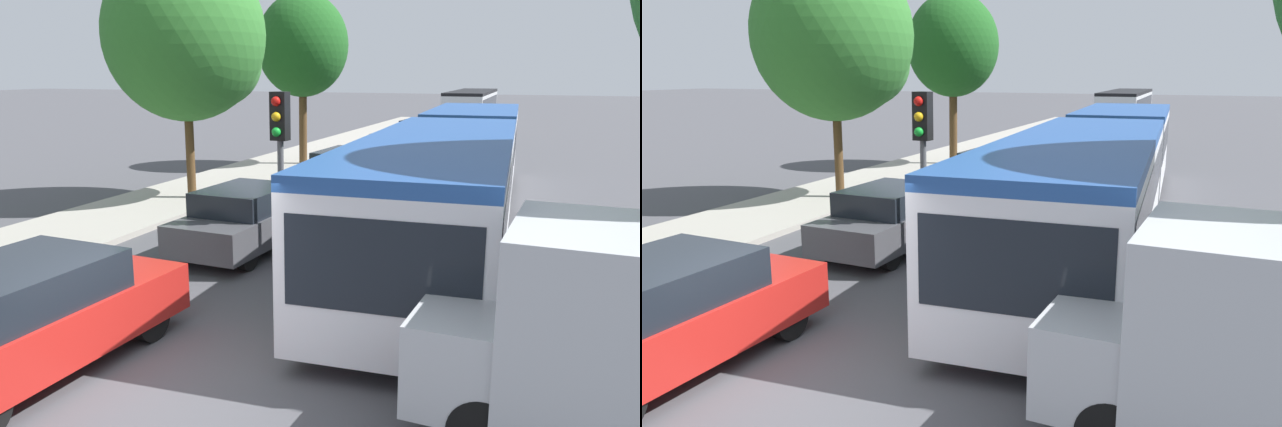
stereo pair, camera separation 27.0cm
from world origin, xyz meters
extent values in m
plane|color=#47474C|center=(0.00, 0.00, 0.00)|extent=(200.00, 200.00, 0.00)
cube|color=#9E998E|center=(-6.40, 19.54, 0.07)|extent=(3.20, 49.08, 0.14)
cube|color=silver|center=(2.15, 5.89, 1.34)|extent=(3.22, 9.91, 2.11)
cube|color=black|center=(2.15, 5.89, 1.72)|extent=(3.21, 9.52, 0.93)
cube|color=#234C93|center=(2.15, 5.89, 2.49)|extent=(3.22, 9.91, 0.21)
cube|color=silver|center=(1.58, 15.12, 1.34)|extent=(3.03, 6.83, 2.11)
cube|color=black|center=(1.58, 15.12, 1.72)|extent=(3.03, 6.56, 0.93)
cube|color=#234C93|center=(1.58, 15.12, 2.49)|extent=(3.03, 6.83, 0.21)
cylinder|color=black|center=(1.82, 11.28, 1.34)|extent=(2.00, 1.14, 1.94)
cube|color=black|center=(2.45, 1.06, 1.59)|extent=(2.31, 0.24, 1.13)
cylinder|color=black|center=(3.44, 2.84, 0.51)|extent=(0.37, 1.04, 1.03)
cylinder|color=black|center=(1.24, 2.71, 0.51)|extent=(0.37, 1.04, 1.03)
cylinder|color=black|center=(3.06, 9.08, 0.51)|extent=(0.37, 1.04, 1.03)
cylinder|color=black|center=(0.86, 8.94, 0.51)|extent=(0.37, 1.04, 1.03)
cylinder|color=black|center=(2.68, 15.19, 0.51)|extent=(0.37, 1.04, 1.03)
cylinder|color=black|center=(0.48, 15.06, 0.51)|extent=(0.37, 1.04, 1.03)
cube|color=silver|center=(-1.79, 39.08, 1.25)|extent=(2.78, 11.35, 1.96)
cube|color=black|center=(-1.79, 39.08, 1.60)|extent=(2.78, 10.78, 0.82)
cube|color=black|center=(-1.79, 39.08, 2.33)|extent=(2.78, 11.35, 0.20)
cylinder|color=black|center=(-2.94, 42.78, 0.49)|extent=(0.32, 0.99, 0.98)
cylinder|color=black|center=(-0.83, 42.83, 0.49)|extent=(0.32, 0.99, 0.98)
cylinder|color=black|center=(-2.76, 35.67, 0.49)|extent=(0.32, 0.99, 0.98)
cylinder|color=black|center=(-0.66, 35.72, 0.49)|extent=(0.32, 0.99, 0.98)
cube|color=#B21E19|center=(-1.84, 0.03, 0.61)|extent=(2.01, 4.33, 0.69)
cube|color=black|center=(-1.84, -0.07, 1.21)|extent=(1.76, 2.30, 0.53)
cylinder|color=black|center=(-2.52, 1.42, 0.32)|extent=(0.25, 0.66, 0.65)
cylinder|color=black|center=(-1.01, 1.35, 0.32)|extent=(0.25, 0.66, 0.65)
cube|color=#47474C|center=(-1.87, 6.01, 0.57)|extent=(1.87, 4.03, 0.64)
cube|color=black|center=(-1.87, 5.91, 1.13)|extent=(1.64, 2.15, 0.49)
cylinder|color=black|center=(-2.51, 7.31, 0.30)|extent=(0.24, 0.61, 0.60)
cylinder|color=black|center=(-1.10, 7.24, 0.30)|extent=(0.24, 0.61, 0.60)
cylinder|color=black|center=(-2.63, 4.78, 0.30)|extent=(0.24, 0.61, 0.60)
cylinder|color=black|center=(-1.23, 4.71, 0.30)|extent=(0.24, 0.61, 0.60)
cube|color=#236638|center=(-1.61, 12.15, 0.60)|extent=(1.99, 4.30, 0.68)
cube|color=black|center=(-1.62, 12.05, 1.20)|extent=(1.75, 2.29, 0.52)
cylinder|color=black|center=(-2.29, 13.54, 0.32)|extent=(0.25, 0.65, 0.64)
cylinder|color=black|center=(-0.80, 13.46, 0.32)|extent=(0.25, 0.65, 0.64)
cylinder|color=black|center=(-2.43, 10.84, 0.32)|extent=(0.25, 0.65, 0.64)
cylinder|color=black|center=(-0.93, 10.77, 0.32)|extent=(0.25, 0.65, 0.64)
cube|color=white|center=(-1.63, 18.07, 0.60)|extent=(1.98, 4.28, 0.68)
cube|color=black|center=(-1.63, 17.97, 1.20)|extent=(1.74, 2.28, 0.52)
cylinder|color=black|center=(-2.30, 19.44, 0.32)|extent=(0.25, 0.65, 0.64)
cylinder|color=black|center=(-0.81, 19.37, 0.32)|extent=(0.25, 0.65, 0.64)
cylinder|color=black|center=(-2.44, 16.76, 0.32)|extent=(0.25, 0.65, 0.64)
cylinder|color=black|center=(-0.95, 16.69, 0.32)|extent=(0.25, 0.65, 0.64)
cube|color=#284799|center=(-1.99, 24.19, 0.62)|extent=(2.05, 4.41, 0.70)
cube|color=black|center=(-2.00, 24.08, 1.24)|extent=(1.80, 2.35, 0.54)
cylinder|color=black|center=(-2.69, 25.61, 0.33)|extent=(0.26, 0.67, 0.66)
cylinder|color=black|center=(-1.15, 25.53, 0.33)|extent=(0.26, 0.67, 0.66)
cylinder|color=black|center=(-2.83, 22.84, 0.33)|extent=(0.26, 0.67, 0.66)
cylinder|color=black|center=(-1.29, 22.76, 0.33)|extent=(0.26, 0.67, 0.66)
cube|color=#B7BABF|center=(3.43, 0.97, 0.84)|extent=(0.99, 1.94, 1.00)
cylinder|color=black|center=(3.87, 1.79, 0.36)|extent=(0.73, 0.27, 0.72)
cylinder|color=#56595E|center=(-0.67, 5.12, 1.70)|extent=(0.12, 0.12, 3.40)
cube|color=black|center=(-0.67, 5.12, 2.95)|extent=(0.33, 0.26, 0.90)
sphere|color=red|center=(-0.68, 4.97, 3.23)|extent=(0.18, 0.18, 0.18)
sphere|color=#EAAD14|center=(-0.68, 4.97, 2.95)|extent=(0.18, 0.18, 0.18)
sphere|color=green|center=(-0.68, 4.97, 2.67)|extent=(0.18, 0.18, 0.18)
cylinder|color=#51381E|center=(-5.77, 9.88, 1.48)|extent=(0.25, 0.25, 2.96)
ellipsoid|color=#33752D|center=(-5.77, 9.88, 4.75)|extent=(4.52, 4.52, 4.78)
ellipsoid|color=#3D7F38|center=(-5.19, 10.48, 4.03)|extent=(2.71, 2.71, 2.63)
cylinder|color=#51381E|center=(-5.39, 17.43, 1.63)|extent=(0.31, 0.31, 3.26)
ellipsoid|color=#1E561E|center=(-5.39, 17.43, 4.74)|extent=(3.55, 3.55, 3.96)
ellipsoid|color=#33752D|center=(-5.55, 17.36, 4.15)|extent=(2.13, 2.13, 2.18)
camera|label=1|loc=(4.27, -5.53, 3.78)|focal=35.00mm
camera|label=2|loc=(4.52, -5.43, 3.78)|focal=35.00mm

